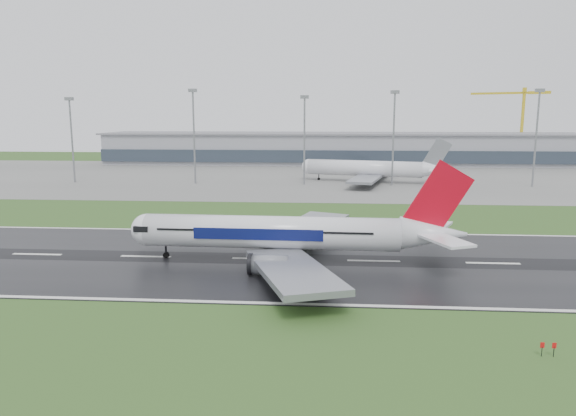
{
  "coord_description": "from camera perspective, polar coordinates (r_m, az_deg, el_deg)",
  "views": [
    {
      "loc": [
        -8.31,
        -88.14,
        24.77
      ],
      "look_at": [
        -15.61,
        12.0,
        7.0
      ],
      "focal_mm": 32.84,
      "sensor_mm": 36.0,
      "label": 1
    }
  ],
  "objects": [
    {
      "name": "ground",
      "position": [
        91.93,
        9.25,
        -5.73
      ],
      "size": [
        520.0,
        520.0,
        0.0
      ],
      "primitive_type": "plane",
      "color": "#294C1B",
      "rests_on": "ground"
    },
    {
      "name": "runway",
      "position": [
        91.92,
        9.25,
        -5.7
      ],
      "size": [
        400.0,
        45.0,
        0.1
      ],
      "primitive_type": "cube",
      "color": "black",
      "rests_on": "ground"
    },
    {
      "name": "apron",
      "position": [
        214.73,
        6.37,
        3.36
      ],
      "size": [
        400.0,
        130.0,
        0.08
      ],
      "primitive_type": "cube",
      "color": "slate",
      "rests_on": "ground"
    },
    {
      "name": "terminal",
      "position": [
        273.81,
        5.94,
        6.37
      ],
      "size": [
        240.0,
        36.0,
        15.0
      ],
      "primitive_type": "cube",
      "color": "gray",
      "rests_on": "ground"
    },
    {
      "name": "main_airliner",
      "position": [
        88.62,
        0.71,
        -0.54
      ],
      "size": [
        58.32,
        55.68,
        16.81
      ],
      "primitive_type": null,
      "rotation": [
        0.0,
        0.0,
        -0.03
      ],
      "color": "white",
      "rests_on": "runway"
    },
    {
      "name": "parked_airliner",
      "position": [
        198.17,
        8.93,
        5.15
      ],
      "size": [
        66.93,
        64.12,
        16.41
      ],
      "primitive_type": null,
      "rotation": [
        0.0,
        0.0,
        -0.24
      ],
      "color": "silver",
      "rests_on": "apron"
    },
    {
      "name": "tower_crane",
      "position": [
        305.85,
        24.0,
        8.22
      ],
      "size": [
        36.79,
        17.84,
        39.21
      ],
      "primitive_type": null,
      "rotation": [
        0.0,
        0.0,
        -0.42
      ],
      "color": "gold",
      "rests_on": "ground"
    },
    {
      "name": "floodmast_0",
      "position": [
        210.22,
        -22.33,
        6.62
      ],
      "size": [
        0.64,
        0.64,
        29.95
      ],
      "primitive_type": "cylinder",
      "color": "gray",
      "rests_on": "ground"
    },
    {
      "name": "floodmast_1",
      "position": [
        194.27,
        -10.13,
        7.41
      ],
      "size": [
        0.64,
        0.64,
        32.78
      ],
      "primitive_type": "cylinder",
      "color": "gray",
      "rests_on": "ground"
    },
    {
      "name": "floodmast_2",
      "position": [
        188.54,
        1.78,
        7.12
      ],
      "size": [
        0.64,
        0.64,
        30.41
      ],
      "primitive_type": "cylinder",
      "color": "gray",
      "rests_on": "ground"
    },
    {
      "name": "floodmast_3",
      "position": [
        189.79,
        11.33,
        7.2
      ],
      "size": [
        0.64,
        0.64,
        31.99
      ],
      "primitive_type": "cylinder",
      "color": "gray",
      "rests_on": "ground"
    },
    {
      "name": "floodmast_4",
      "position": [
        201.6,
        25.25,
        6.65
      ],
      "size": [
        0.64,
        0.64,
        32.39
      ],
      "primitive_type": "cylinder",
      "color": "gray",
      "rests_on": "ground"
    }
  ]
}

